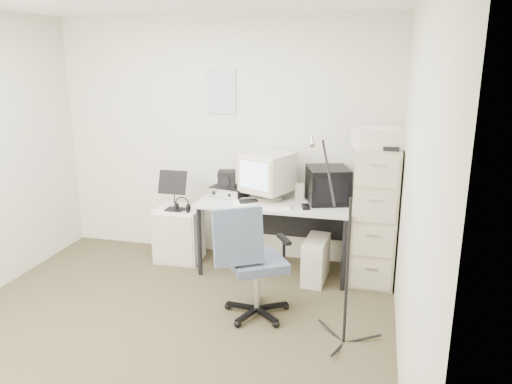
% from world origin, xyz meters
% --- Properties ---
extents(floor, '(3.60, 3.60, 0.01)m').
position_xyz_m(floor, '(0.00, 0.00, -0.01)').
color(floor, '#443C2B').
rests_on(floor, ground).
extents(wall_back, '(3.60, 0.02, 2.50)m').
position_xyz_m(wall_back, '(0.00, 1.80, 1.25)').
color(wall_back, beige).
rests_on(wall_back, ground).
extents(wall_right, '(0.02, 3.60, 2.50)m').
position_xyz_m(wall_right, '(1.80, 0.00, 1.25)').
color(wall_right, beige).
rests_on(wall_right, ground).
extents(wall_calendar, '(0.30, 0.02, 0.44)m').
position_xyz_m(wall_calendar, '(-0.02, 1.79, 1.75)').
color(wall_calendar, white).
rests_on(wall_calendar, wall_back).
extents(filing_cabinet, '(0.40, 0.60, 1.30)m').
position_xyz_m(filing_cabinet, '(1.58, 1.48, 0.65)').
color(filing_cabinet, '#9C9885').
rests_on(filing_cabinet, floor).
extents(printer, '(0.53, 0.43, 0.18)m').
position_xyz_m(printer, '(1.58, 1.45, 1.39)').
color(printer, beige).
rests_on(printer, filing_cabinet).
extents(desk, '(1.50, 0.70, 0.73)m').
position_xyz_m(desk, '(0.63, 1.45, 0.36)').
color(desk, '#BDBDBD').
rests_on(desk, floor).
extents(crt_monitor, '(0.55, 0.56, 0.46)m').
position_xyz_m(crt_monitor, '(0.53, 1.50, 0.96)').
color(crt_monitor, beige).
rests_on(crt_monitor, desk).
extents(crt_tv, '(0.48, 0.49, 0.34)m').
position_xyz_m(crt_tv, '(1.12, 1.53, 0.90)').
color(crt_tv, black).
rests_on(crt_tv, desk).
extents(desk_speaker, '(0.10, 0.10, 0.16)m').
position_xyz_m(desk_speaker, '(0.84, 1.57, 0.81)').
color(desk_speaker, '#BFB294').
rests_on(desk_speaker, desk).
extents(keyboard, '(0.41, 0.15, 0.02)m').
position_xyz_m(keyboard, '(0.62, 1.25, 0.74)').
color(keyboard, beige).
rests_on(keyboard, desk).
extents(mouse, '(0.10, 0.13, 0.03)m').
position_xyz_m(mouse, '(0.95, 1.27, 0.75)').
color(mouse, black).
rests_on(mouse, desk).
extents(radio_receiver, '(0.41, 0.33, 0.10)m').
position_xyz_m(radio_receiver, '(0.13, 1.51, 0.78)').
color(radio_receiver, black).
rests_on(radio_receiver, desk).
extents(radio_speaker, '(0.20, 0.19, 0.17)m').
position_xyz_m(radio_speaker, '(0.12, 1.48, 0.91)').
color(radio_speaker, black).
rests_on(radio_speaker, radio_receiver).
extents(papers, '(0.31, 0.35, 0.02)m').
position_xyz_m(papers, '(0.35, 1.29, 0.74)').
color(papers, white).
rests_on(papers, desk).
extents(pc_tower, '(0.23, 0.46, 0.42)m').
position_xyz_m(pc_tower, '(1.06, 1.31, 0.21)').
color(pc_tower, beige).
rests_on(pc_tower, floor).
extents(office_chair, '(0.78, 0.78, 0.98)m').
position_xyz_m(office_chair, '(0.66, 0.52, 0.49)').
color(office_chair, '#484E59').
rests_on(office_chair, floor).
extents(side_cart, '(0.47, 0.38, 0.57)m').
position_xyz_m(side_cart, '(-0.41, 1.46, 0.29)').
color(side_cart, white).
rests_on(side_cart, floor).
extents(music_stand, '(0.31, 0.20, 0.43)m').
position_xyz_m(music_stand, '(-0.42, 1.39, 0.79)').
color(music_stand, black).
rests_on(music_stand, side_cart).
extents(headphones, '(0.19, 0.19, 0.03)m').
position_xyz_m(headphones, '(-0.32, 1.35, 0.63)').
color(headphones, black).
rests_on(headphones, side_cart).
extents(mic_stand, '(0.03, 0.03, 1.50)m').
position_xyz_m(mic_stand, '(1.41, 0.27, 0.75)').
color(mic_stand, black).
rests_on(mic_stand, floor).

